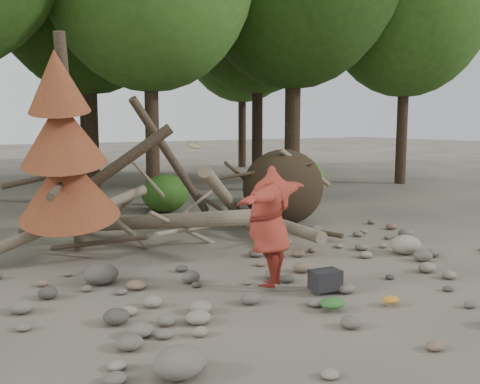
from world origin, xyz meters
TOP-DOWN VIEW (x-y plane):
  - ground at (0.00, 0.00)m, footprint 120.00×120.00m
  - deadfall_pile at (2.02, 4.24)m, footprint 8.55×5.24m
  - dead_conifer at (-3.12, 3.37)m, footprint 2.06×2.16m
  - bush_mid at (0.80, 7.80)m, footprint 1.40×1.40m
  - bush_right at (5.00, 7.00)m, footprint 2.00×2.00m
  - frisbee_thrower at (-0.78, 0.02)m, footprint 2.40×1.81m
  - backpack at (-0.10, -0.56)m, footprint 0.50×0.36m
  - cloth_green at (-0.55, -1.25)m, footprint 0.39×0.32m
  - cloth_orange at (0.32, -1.52)m, footprint 0.28×0.23m
  - boulder_front_left at (-3.26, -1.92)m, footprint 0.56×0.51m
  - boulder_mid_right at (2.94, 0.52)m, footprint 0.65×0.58m
  - boulder_mid_left at (-2.98, 1.75)m, footprint 0.57×0.52m

SIDE VIEW (x-z plane):
  - ground at x=0.00m, z-range 0.00..0.00m
  - cloth_orange at x=0.32m, z-range 0.00..0.10m
  - cloth_green at x=-0.55m, z-range 0.00..0.14m
  - backpack at x=-0.10m, z-range 0.00..0.31m
  - boulder_front_left at x=-3.26m, z-range 0.00..0.34m
  - boulder_mid_left at x=-2.98m, z-range 0.00..0.34m
  - boulder_mid_right at x=2.94m, z-range 0.00..0.39m
  - bush_mid at x=0.80m, z-range 0.00..1.12m
  - bush_right at x=5.00m, z-range 0.00..1.60m
  - deadfall_pile at x=2.02m, z-range -0.70..2.60m
  - frisbee_thrower at x=-0.78m, z-range -0.12..2.21m
  - dead_conifer at x=-3.12m, z-range -0.06..4.29m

